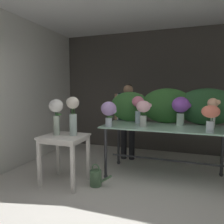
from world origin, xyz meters
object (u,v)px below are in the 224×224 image
object	(u,v)px
display_table_glass	(165,134)
vase_coral_hydrangea	(211,114)
vase_blush_snapdragons	(143,110)
side_table_white	(64,143)
vase_rosy_roses	(138,106)
vase_violet_tulips	(181,107)
watering_can	(96,178)
florist	(128,114)
vase_peach_stock	(213,110)
vase_white_roses_tall	(56,111)
vase_cream_lisianthus_tall	(73,113)
vase_lilac_dahlias	(109,111)

from	to	relation	value
display_table_glass	vase_coral_hydrangea	size ratio (longest dim) A/B	5.28
vase_blush_snapdragons	side_table_white	bearing A→B (deg)	-154.04
display_table_glass	vase_rosy_roses	distance (m)	0.69
vase_coral_hydrangea	vase_violet_tulips	world-z (taller)	vase_violet_tulips
watering_can	florist	bearing A→B (deg)	85.07
vase_coral_hydrangea	vase_peach_stock	xyz separation A→B (m)	(0.07, 0.41, 0.02)
vase_white_roses_tall	vase_cream_lisianthus_tall	world-z (taller)	vase_cream_lisianthus_tall
vase_cream_lisianthus_tall	watering_can	xyz separation A→B (m)	(0.38, 0.01, -1.00)
vase_cream_lisianthus_tall	watering_can	distance (m)	1.07
vase_rosy_roses	vase_white_roses_tall	bearing A→B (deg)	-140.44
display_table_glass	vase_cream_lisianthus_tall	size ratio (longest dim) A/B	3.40
vase_blush_snapdragons	vase_cream_lisianthus_tall	distance (m)	1.12
vase_coral_hydrangea	vase_violet_tulips	size ratio (longest dim) A/B	0.80
vase_coral_hydrangea	vase_blush_snapdragons	xyz separation A→B (m)	(-0.98, 0.13, 0.02)
vase_white_roses_tall	vase_coral_hydrangea	bearing A→B (deg)	10.72
vase_violet_tulips	watering_can	size ratio (longest dim) A/B	1.37
vase_coral_hydrangea	vase_lilac_dahlias	world-z (taller)	vase_lilac_dahlias
florist	watering_can	xyz separation A→B (m)	(-0.12, -1.41, -0.85)
display_table_glass	florist	distance (m)	1.13
display_table_glass	vase_cream_lisianthus_tall	world-z (taller)	vase_cream_lisianthus_tall
vase_lilac_dahlias	vase_white_roses_tall	bearing A→B (deg)	-150.63
vase_coral_hydrangea	vase_blush_snapdragons	world-z (taller)	vase_blush_snapdragons
vase_blush_snapdragons	vase_white_roses_tall	size ratio (longest dim) A/B	0.76
side_table_white	vase_cream_lisianthus_tall	size ratio (longest dim) A/B	1.27
vase_peach_stock	vase_lilac_dahlias	distance (m)	1.64
florist	vase_blush_snapdragons	distance (m)	1.07
side_table_white	vase_coral_hydrangea	distance (m)	2.20
vase_coral_hydrangea	vase_cream_lisianthus_tall	bearing A→B (deg)	-169.57
vase_violet_tulips	vase_coral_hydrangea	bearing A→B (deg)	-49.07
vase_coral_hydrangea	vase_blush_snapdragons	bearing A→B (deg)	172.59
vase_lilac_dahlias	display_table_glass	bearing A→B (deg)	21.68
vase_violet_tulips	watering_can	world-z (taller)	vase_violet_tulips
vase_white_roses_tall	vase_cream_lisianthus_tall	bearing A→B (deg)	12.95
side_table_white	display_table_glass	bearing A→B (deg)	27.23
florist	watering_can	distance (m)	1.65
side_table_white	vase_blush_snapdragons	xyz separation A→B (m)	(1.13, 0.55, 0.50)
vase_coral_hydrangea	vase_rosy_roses	xyz separation A→B (m)	(-1.15, 0.48, 0.06)
display_table_glass	vase_lilac_dahlias	xyz separation A→B (m)	(-0.87, -0.35, 0.39)
display_table_glass	watering_can	world-z (taller)	display_table_glass
vase_blush_snapdragons	vase_white_roses_tall	distance (m)	1.38
side_table_white	vase_coral_hydrangea	size ratio (longest dim) A/B	1.98
vase_blush_snapdragons	vase_violet_tulips	size ratio (longest dim) A/B	0.89
side_table_white	vase_cream_lisianthus_tall	xyz separation A→B (m)	(0.13, 0.06, 0.47)
vase_violet_tulips	vase_rosy_roses	world-z (taller)	vase_rosy_roses
vase_blush_snapdragons	vase_rosy_roses	bearing A→B (deg)	115.71
display_table_glass	watering_can	xyz separation A→B (m)	(-0.96, -0.68, -0.62)
vase_coral_hydrangea	vase_cream_lisianthus_tall	distance (m)	2.02
vase_lilac_dahlias	vase_cream_lisianthus_tall	distance (m)	0.58
vase_rosy_roses	side_table_white	bearing A→B (deg)	-136.86
florist	vase_cream_lisianthus_tall	bearing A→B (deg)	-109.37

